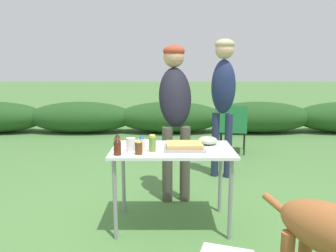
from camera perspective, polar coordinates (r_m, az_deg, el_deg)
The scene contains 15 objects.
ground_plane at distance 3.24m, azimuth 0.52°, elevation -16.70°, with size 60.00×60.00×0.00m, color #4C7A3D.
shrub_hedge at distance 7.37m, azimuth 0.08°, elevation 1.55°, with size 14.40×0.90×0.70m.
folding_table at distance 3.00m, azimuth 0.55°, elevation -5.34°, with size 1.10×0.64×0.74m.
food_tray at distance 2.95m, azimuth 2.65°, elevation -3.54°, with size 0.36×0.29×0.06m.
plate_stack at distance 3.10m, azimuth -4.52°, elevation -3.08°, with size 0.23×0.23×0.03m, color white.
mixing_bowl at distance 3.15m, azimuth 6.69°, elevation -2.50°, with size 0.19×0.19×0.08m, color #ADBC99.
paper_cup_stack at distance 2.88m, azimuth -6.71°, elevation -3.26°, with size 0.08×0.08×0.12m, color white.
beer_bottle at distance 2.78m, azimuth -5.36°, elevation -3.65°, with size 0.07×0.07×0.13m.
bbq_sauce_bottle at distance 2.78m, azimuth -9.03°, elevation -3.66°, with size 0.06×0.06×0.14m.
relish_jar at distance 2.86m, azimuth -2.96°, elevation -3.03°, with size 0.06×0.06×0.15m.
hot_sauce_bottle at distance 2.92m, azimuth -9.01°, elevation -2.87°, with size 0.06×0.06×0.15m.
mayo_bottle at distance 2.87m, azimuth -4.85°, elevation -3.08°, with size 0.06×0.06×0.15m.
standing_person_in_dark_puffer at distance 3.60m, azimuth 1.01°, elevation 4.14°, with size 0.40×0.52×1.71m.
standing_person_in_navy_coat at distance 4.33m, azimuth 9.39°, elevation 6.40°, with size 0.37×0.31×1.82m.
camp_chair_green_behind_table at distance 5.67m, azimuth 11.01°, elevation -0.07°, with size 0.58×0.67×0.83m.
Camera 1 is at (-0.04, -2.89, 1.47)m, focal length 35.00 mm.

